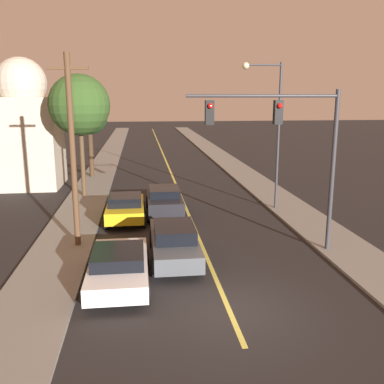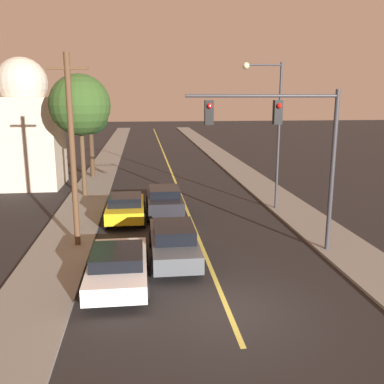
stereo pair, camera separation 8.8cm
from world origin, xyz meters
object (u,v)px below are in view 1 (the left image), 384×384
object	(u,v)px
car_near_lane_front	(174,241)
streetlamp_right	(271,118)
car_near_lane_second	(164,200)
tree_left_far	(79,105)
traffic_signal_mast	(288,137)
utility_pole_left	(72,149)
car_outer_lane_front	(119,266)
tree_left_near	(89,117)
car_outer_lane_second	(125,207)
domed_building_left	(25,129)

from	to	relation	value
car_near_lane_front	streetlamp_right	xyz separation A→B (m)	(5.82, 6.93, 4.38)
car_near_lane_second	tree_left_far	world-z (taller)	tree_left_far
traffic_signal_mast	utility_pole_left	xyz separation A→B (m)	(-8.40, 1.77, -0.56)
car_near_lane_second	car_outer_lane_front	size ratio (longest dim) A/B	1.02
car_near_lane_second	streetlamp_right	bearing A→B (deg)	1.92
utility_pole_left	tree_left_near	xyz separation A→B (m)	(-1.08, 16.14, 0.56)
car_near_lane_front	streetlamp_right	distance (m)	10.06
tree_left_near	tree_left_far	bearing A→B (deg)	-88.26
car_near_lane_second	traffic_signal_mast	distance (m)	8.87
car_near_lane_second	utility_pole_left	world-z (taller)	utility_pole_left
tree_left_near	traffic_signal_mast	bearing A→B (deg)	-62.12
tree_left_far	traffic_signal_mast	bearing A→B (deg)	-50.47
car_outer_lane_second	traffic_signal_mast	bearing A→B (deg)	-40.13
car_outer_lane_second	domed_building_left	size ratio (longest dim) A/B	0.46
streetlamp_right	tree_left_far	bearing A→B (deg)	157.23
utility_pole_left	car_near_lane_front	bearing A→B (deg)	-26.15
car_near_lane_second	traffic_signal_mast	world-z (taller)	traffic_signal_mast
car_outer_lane_second	car_near_lane_second	bearing A→B (deg)	28.23
streetlamp_right	tree_left_near	world-z (taller)	streetlamp_right
car_outer_lane_front	tree_left_near	world-z (taller)	tree_left_near
car_outer_lane_front	car_near_lane_front	bearing A→B (deg)	44.65
domed_building_left	tree_left_near	bearing A→B (deg)	33.43
tree_left_near	domed_building_left	size ratio (longest dim) A/B	0.69
traffic_signal_mast	utility_pole_left	size ratio (longest dim) A/B	0.82
car_outer_lane_second	streetlamp_right	size ratio (longest dim) A/B	0.52
car_near_lane_second	domed_building_left	world-z (taller)	domed_building_left
domed_building_left	traffic_signal_mast	bearing A→B (deg)	-48.21
tree_left_far	car_near_lane_second	bearing A→B (deg)	-44.02
streetlamp_right	domed_building_left	world-z (taller)	domed_building_left
streetlamp_right	utility_pole_left	xyz separation A→B (m)	(-9.77, -4.99, -0.96)
traffic_signal_mast	car_near_lane_second	bearing A→B (deg)	124.08
tree_left_far	domed_building_left	bearing A→B (deg)	137.40
utility_pole_left	domed_building_left	size ratio (longest dim) A/B	0.88
car_near_lane_second	tree_left_far	bearing A→B (deg)	135.98
utility_pole_left	tree_left_near	bearing A→B (deg)	93.84
car_near_lane_front	streetlamp_right	bearing A→B (deg)	49.98
tree_left_near	tree_left_far	world-z (taller)	tree_left_far
car_near_lane_front	streetlamp_right	size ratio (longest dim) A/B	0.63
car_outer_lane_second	domed_building_left	world-z (taller)	domed_building_left
car_outer_lane_front	tree_left_far	world-z (taller)	tree_left_far
car_outer_lane_front	streetlamp_right	bearing A→B (deg)	48.69
car_outer_lane_second	tree_left_near	bearing A→B (deg)	103.49
domed_building_left	car_outer_lane_front	bearing A→B (deg)	-67.81
car_near_lane_front	tree_left_far	world-z (taller)	tree_left_far
car_near_lane_second	utility_pole_left	bearing A→B (deg)	-129.45
traffic_signal_mast	tree_left_far	bearing A→B (deg)	129.53
utility_pole_left	domed_building_left	distance (m)	14.40
car_outer_lane_front	tree_left_far	xyz separation A→B (m)	(-2.78, 13.43, 5.07)
car_near_lane_front	domed_building_left	size ratio (longest dim) A/B	0.56
car_near_lane_front	car_outer_lane_second	distance (m)	6.00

